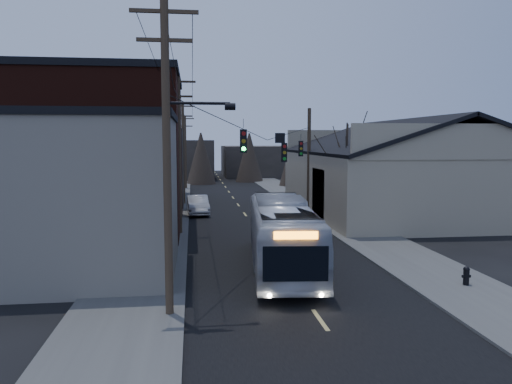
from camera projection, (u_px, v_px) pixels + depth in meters
ground at (337, 344)px, 14.67m from camera, size 160.00×160.00×0.00m
road_surface at (240, 208)px, 44.27m from camera, size 9.00×110.00×0.02m
sidewalk_left at (166, 209)px, 43.45m from camera, size 4.00×110.00×0.12m
sidewalk_right at (312, 206)px, 45.08m from camera, size 4.00×110.00×0.12m
building_clapboard at (83, 197)px, 22.06m from camera, size 8.00×8.00×7.00m
building_brick at (103, 155)px, 32.63m from camera, size 10.00×12.00×10.00m
building_left_far at (137, 166)px, 48.64m from camera, size 9.00×14.00×7.00m
warehouse at (404, 181)px, 40.70m from camera, size 16.16×20.60×7.73m
building_far_left at (181, 159)px, 77.74m from camera, size 10.00×12.00×6.00m
building_far_right at (259, 161)px, 84.36m from camera, size 12.00×14.00×5.00m
bare_tree at (346, 175)px, 34.85m from camera, size 0.40×0.40×7.20m
utility_lines at (206, 154)px, 37.59m from camera, size 11.24×45.28×10.50m
bus at (282, 235)px, 23.21m from camera, size 3.78×11.72×3.21m
parked_car at (198, 205)px, 40.36m from camera, size 1.89×4.73×1.53m
fire_hydrant at (466, 275)px, 20.28m from camera, size 0.36×0.26×0.77m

